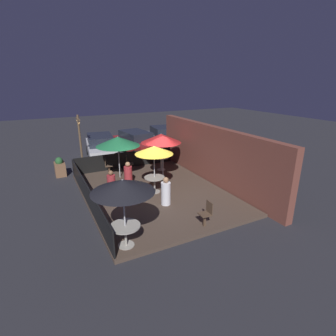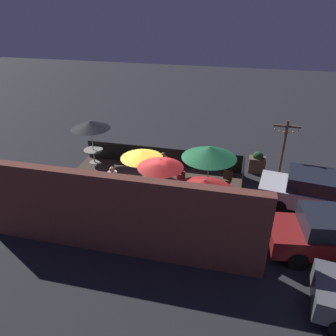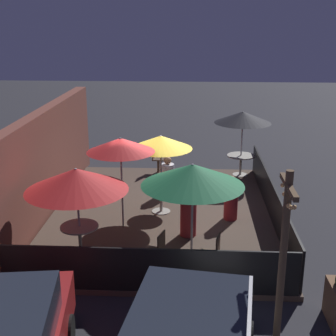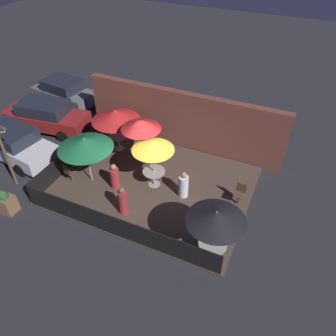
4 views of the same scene
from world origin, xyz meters
name	(u,v)px [view 3 (image 3 of 4)]	position (x,y,z in m)	size (l,w,h in m)	color
ground_plane	(162,216)	(0.00, 0.00, 0.00)	(60.00, 60.00, 0.00)	#26262B
patio_deck	(162,214)	(0.00, 0.00, 0.06)	(8.17, 6.16, 0.12)	#47382D
building_wall	(43,164)	(0.00, 3.31, 1.48)	(9.77, 0.36, 2.97)	brown
fence_front	(271,199)	(0.00, -3.04, 0.59)	(7.97, 0.05, 0.95)	black
fence_side_left	(148,270)	(-4.04, 0.00, 0.59)	(0.05, 5.96, 0.95)	black
patio_umbrella_0	(76,180)	(-2.69, 1.69, 2.00)	(2.28, 2.28, 2.14)	#B2B2B7
patio_umbrella_1	(161,142)	(0.05, 0.03, 2.16)	(1.73, 1.73, 2.22)	#B2B2B7
patio_umbrella_2	(243,117)	(3.48, -2.52, 2.18)	(1.94, 1.94, 2.26)	#B2B2B7
patio_umbrella_3	(193,175)	(-2.57, -0.85, 2.11)	(2.28, 2.28, 2.24)	#B2B2B7
patio_umbrella_4	(121,145)	(-0.97, 0.97, 2.33)	(1.73, 1.73, 2.40)	#B2B2B7
dining_table_0	(80,232)	(-2.69, 1.69, 0.73)	(0.86, 0.86, 0.77)	#9E998E
dining_table_1	(161,192)	(0.05, 0.03, 0.72)	(0.95, 0.95, 0.75)	#9E998E
dining_table_2	(241,159)	(3.48, -2.52, 0.70)	(0.96, 0.96, 0.72)	#9E998E
patio_chair_0	(157,158)	(3.65, 0.44, 0.64)	(0.42, 0.42, 0.94)	#4C3828
patio_chair_1	(156,250)	(-3.26, -0.10, 0.63)	(0.50, 0.50, 0.93)	#4C3828
patio_chair_2	(212,253)	(-3.36, -1.29, 0.65)	(0.48, 0.48, 0.96)	#4C3828
patron_0	(231,200)	(-0.35, -1.90, 0.68)	(0.53, 0.53, 1.25)	maroon
patron_1	(168,178)	(1.44, -0.08, 0.66)	(0.41, 0.41, 1.22)	silver
patron_2	(188,216)	(-1.41, -0.76, 0.64)	(0.46, 0.46, 1.19)	maroon
light_post	(283,255)	(-5.58, -2.28, 1.83)	(1.10, 0.12, 3.22)	brown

